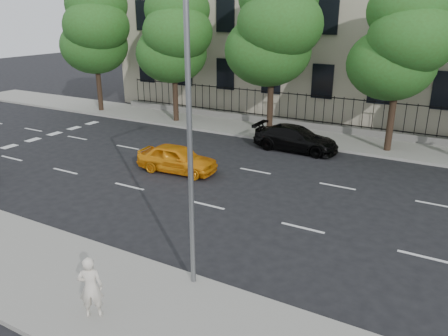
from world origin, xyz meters
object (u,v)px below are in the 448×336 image
at_px(street_light, 200,101).
at_px(yellow_taxi, 177,158).
at_px(woman_near, 91,287).
at_px(black_sedan, 296,138).

relative_size(street_light, yellow_taxi, 2.07).
height_order(street_light, yellow_taxi, street_light).
height_order(yellow_taxi, woman_near, woman_near).
bearing_deg(yellow_taxi, black_sedan, -36.30).
distance_m(yellow_taxi, woman_near, 10.78).
bearing_deg(black_sedan, yellow_taxi, 148.92).
distance_m(yellow_taxi, black_sedan, 7.08).
distance_m(street_light, woman_near, 5.31).
xyz_separation_m(yellow_taxi, black_sedan, (3.71, 6.03, 0.02)).
relative_size(yellow_taxi, black_sedan, 0.83).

